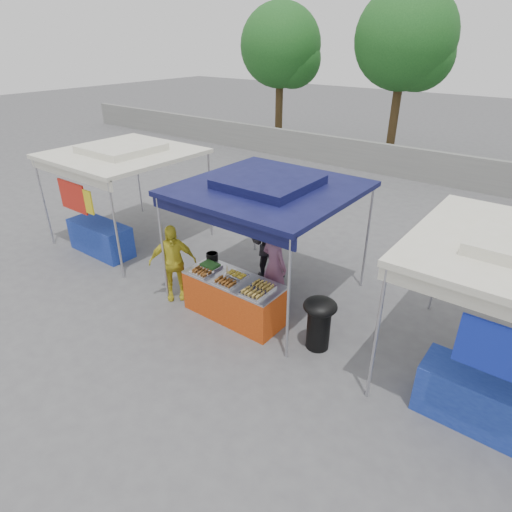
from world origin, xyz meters
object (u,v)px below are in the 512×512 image
Objects in this scene: cooking_pot at (212,256)px; helper_man at (268,243)px; wok_burner at (319,319)px; customer_person at (173,263)px; vendor_table at (234,298)px; vendor_woman at (274,266)px.

cooking_pot is 0.14× the size of helper_man.
wok_burner is at bearing -3.46° from cooking_pot.
customer_person reaches higher than cooking_pot.
vendor_woman is (0.32, 0.89, 0.43)m from vendor_table.
wok_burner is 2.65m from helper_man.
wok_burner is at bearing 125.33° from helper_man.
vendor_woman is 1.03× the size of customer_person.
vendor_woman is at bearing 24.87° from cooking_pot.
customer_person reaches higher than vendor_table.
customer_person is at bearing 40.73° from helper_man.
customer_person reaches higher than wok_burner.
helper_man reaches higher than wok_burner.
vendor_woman reaches higher than vendor_table.
helper_man reaches higher than customer_person.
vendor_table is 1.21× the size of customer_person.
vendor_woman is at bearing 112.47° from helper_man.
helper_man is at bearing 70.86° from cooking_pot.
customer_person is (-1.44, -0.23, 0.40)m from vendor_table.
customer_person is (-3.23, -0.41, 0.23)m from wok_burner.
vendor_table is at bearing -37.99° from customer_person.
customer_person is at bearing 43.64° from vendor_woman.
vendor_table is at bearing 83.16° from helper_man.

